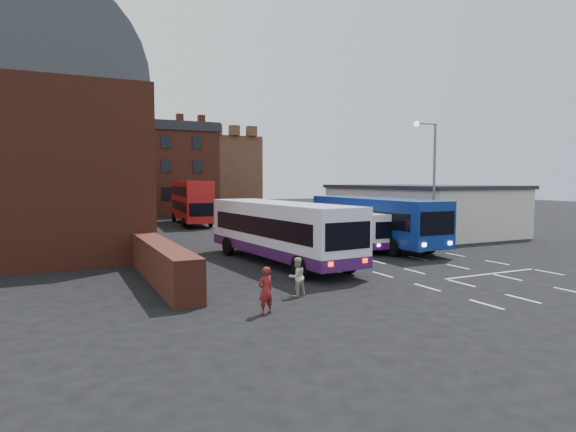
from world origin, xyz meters
name	(u,v)px	position (x,y,z in m)	size (l,w,h in m)	color
ground	(373,272)	(0.00, 0.00, 0.00)	(180.00, 180.00, 0.00)	black
railway_station	(39,141)	(-15.50, 21.00, 7.64)	(12.00, 28.00, 16.00)	#602B1E
forecourt_wall	(163,263)	(-10.20, 2.00, 0.90)	(1.20, 10.00, 1.80)	#602B1E
cream_building	(418,208)	(15.00, 14.00, 2.16)	(10.40, 16.40, 4.25)	beige
brick_terrace	(127,174)	(-6.00, 46.00, 5.50)	(22.00, 10.00, 11.00)	brown
castle_keep	(182,173)	(6.00, 66.00, 6.00)	(22.00, 22.00, 12.00)	brown
bus_white_outbound	(280,227)	(-3.18, 4.49, 2.03)	(3.94, 12.76, 3.43)	white
bus_white_inbound	(351,225)	(4.18, 8.43, 1.52)	(2.92, 9.60, 2.58)	white
bus_blue	(374,218)	(5.53, 7.60, 2.03)	(3.30, 12.64, 3.44)	navy
bus_red_double	(191,201)	(-1.58, 30.39, 2.45)	(3.68, 11.72, 4.61)	red
street_lamp	(431,173)	(8.30, 5.09, 5.18)	(1.74, 0.46, 8.58)	slate
pedestrian_red	(266,290)	(-7.98, -4.74, 0.84)	(0.61, 0.40, 1.67)	maroon
pedestrian_beige	(297,277)	(-5.83, -2.90, 0.79)	(0.77, 0.60, 1.58)	#B9AD95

